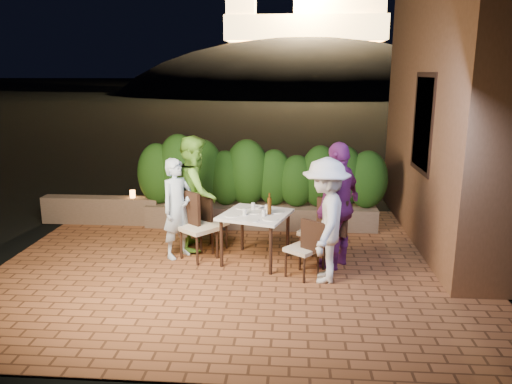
# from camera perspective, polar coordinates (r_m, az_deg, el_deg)

# --- Properties ---
(ground) EXTENTS (400.00, 400.00, 0.00)m
(ground) POSITION_cam_1_polar(r_m,az_deg,el_deg) (7.10, -2.38, -9.65)
(ground) COLOR black
(ground) RESTS_ON ground
(terrace_floor) EXTENTS (7.00, 6.00, 0.15)m
(terrace_floor) POSITION_cam_1_polar(r_m,az_deg,el_deg) (7.58, -1.93, -8.55)
(terrace_floor) COLOR brown
(terrace_floor) RESTS_ON ground
(building_wall) EXTENTS (1.60, 5.00, 5.00)m
(building_wall) POSITION_cam_1_polar(r_m,az_deg,el_deg) (8.94, 23.13, 10.73)
(building_wall) COLOR brown
(building_wall) RESTS_ON ground
(window_pane) EXTENTS (0.08, 1.00, 1.40)m
(window_pane) POSITION_cam_1_polar(r_m,az_deg,el_deg) (8.27, 18.73, 7.46)
(window_pane) COLOR black
(window_pane) RESTS_ON building_wall
(window_frame) EXTENTS (0.06, 1.15, 1.55)m
(window_frame) POSITION_cam_1_polar(r_m,az_deg,el_deg) (8.27, 18.67, 7.47)
(window_frame) COLOR black
(window_frame) RESTS_ON building_wall
(planter) EXTENTS (4.20, 0.55, 0.40)m
(planter) POSITION_cam_1_polar(r_m,az_deg,el_deg) (9.17, 0.51, -2.75)
(planter) COLOR brown
(planter) RESTS_ON ground
(hedge) EXTENTS (4.00, 0.70, 1.10)m
(hedge) POSITION_cam_1_polar(r_m,az_deg,el_deg) (8.99, 0.52, 1.84)
(hedge) COLOR #1A3E11
(hedge) RESTS_ON planter
(parapet) EXTENTS (2.20, 0.30, 0.50)m
(parapet) POSITION_cam_1_polar(r_m,az_deg,el_deg) (9.81, -17.26, -1.97)
(parapet) COLOR brown
(parapet) RESTS_ON ground
(hill) EXTENTS (52.00, 40.00, 22.00)m
(hill) POSITION_cam_1_polar(r_m,az_deg,el_deg) (66.83, 5.39, 7.75)
(hill) COLOR black
(hill) RESTS_ON ground
(fortress) EXTENTS (26.00, 8.00, 8.00)m
(fortress) POSITION_cam_1_polar(r_m,az_deg,el_deg) (66.93, 5.68, 20.20)
(fortress) COLOR #FFCC7A
(fortress) RESTS_ON hill
(dining_table) EXTENTS (1.16, 1.16, 0.75)m
(dining_table) POSITION_cam_1_polar(r_m,az_deg,el_deg) (7.46, -0.06, -5.23)
(dining_table) COLOR white
(dining_table) RESTS_ON ground
(plate_nw) EXTENTS (0.21, 0.21, 0.01)m
(plate_nw) POSITION_cam_1_polar(r_m,az_deg,el_deg) (7.23, -2.81, -2.69)
(plate_nw) COLOR white
(plate_nw) RESTS_ON dining_table
(plate_sw) EXTENTS (0.20, 0.20, 0.01)m
(plate_sw) POSITION_cam_1_polar(r_m,az_deg,el_deg) (7.63, -1.58, -1.82)
(plate_sw) COLOR white
(plate_sw) RESTS_ON dining_table
(plate_ne) EXTENTS (0.22, 0.22, 0.01)m
(plate_ne) POSITION_cam_1_polar(r_m,az_deg,el_deg) (7.06, 1.66, -3.09)
(plate_ne) COLOR white
(plate_ne) RESTS_ON dining_table
(plate_se) EXTENTS (0.21, 0.21, 0.01)m
(plate_se) POSITION_cam_1_polar(r_m,az_deg,el_deg) (7.42, 2.41, -2.27)
(plate_se) COLOR white
(plate_se) RESTS_ON dining_table
(plate_centre) EXTENTS (0.22, 0.22, 0.01)m
(plate_centre) POSITION_cam_1_polar(r_m,az_deg,el_deg) (7.38, -0.21, -2.33)
(plate_centre) COLOR white
(plate_centre) RESTS_ON dining_table
(plate_front) EXTENTS (0.22, 0.22, 0.01)m
(plate_front) POSITION_cam_1_polar(r_m,az_deg,el_deg) (7.00, -0.56, -3.23)
(plate_front) COLOR white
(plate_front) RESTS_ON dining_table
(glass_nw) EXTENTS (0.06, 0.06, 0.10)m
(glass_nw) POSITION_cam_1_polar(r_m,az_deg,el_deg) (7.24, -1.32, -2.29)
(glass_nw) COLOR silver
(glass_nw) RESTS_ON dining_table
(glass_sw) EXTENTS (0.06, 0.06, 0.10)m
(glass_sw) POSITION_cam_1_polar(r_m,az_deg,el_deg) (7.55, -0.32, -1.61)
(glass_sw) COLOR silver
(glass_sw) RESTS_ON dining_table
(glass_ne) EXTENTS (0.06, 0.06, 0.10)m
(glass_ne) POSITION_cam_1_polar(r_m,az_deg,el_deg) (7.19, 0.89, -2.41)
(glass_ne) COLOR silver
(glass_ne) RESTS_ON dining_table
(glass_se) EXTENTS (0.07, 0.07, 0.12)m
(glass_se) POSITION_cam_1_polar(r_m,az_deg,el_deg) (7.38, 1.26, -1.91)
(glass_se) COLOR silver
(glass_se) RESTS_ON dining_table
(beer_bottle) EXTENTS (0.06, 0.06, 0.32)m
(beer_bottle) POSITION_cam_1_polar(r_m,az_deg,el_deg) (7.26, 1.54, -1.36)
(beer_bottle) COLOR #48270C
(beer_bottle) RESTS_ON dining_table
(bowl) EXTENTS (0.20, 0.20, 0.04)m
(bowl) POSITION_cam_1_polar(r_m,az_deg,el_deg) (7.61, 0.13, -1.75)
(bowl) COLOR white
(bowl) RESTS_ON dining_table
(chair_left_front) EXTENTS (0.66, 0.66, 1.02)m
(chair_left_front) POSITION_cam_1_polar(r_m,az_deg,el_deg) (7.58, -6.58, -3.96)
(chair_left_front) COLOR black
(chair_left_front) RESTS_ON ground
(chair_left_back) EXTENTS (0.57, 0.57, 0.89)m
(chair_left_back) POSITION_cam_1_polar(r_m,az_deg,el_deg) (7.98, -5.15, -3.48)
(chair_left_back) COLOR black
(chair_left_back) RESTS_ON ground
(chair_right_front) EXTENTS (0.55, 0.55, 0.84)m
(chair_right_front) POSITION_cam_1_polar(r_m,az_deg,el_deg) (6.94, 5.31, -6.36)
(chair_right_front) COLOR black
(chair_right_front) RESTS_ON ground
(chair_right_back) EXTENTS (0.64, 0.64, 1.01)m
(chair_right_back) POSITION_cam_1_polar(r_m,az_deg,el_deg) (7.42, 7.12, -4.37)
(chair_right_back) COLOR black
(chair_right_back) RESTS_ON ground
(diner_blue) EXTENTS (0.62, 0.67, 1.54)m
(diner_blue) POSITION_cam_1_polar(r_m,az_deg,el_deg) (7.64, -8.98, -1.87)
(diner_blue) COLOR silver
(diner_blue) RESTS_ON ground
(diner_green) EXTENTS (0.78, 0.95, 1.82)m
(diner_green) POSITION_cam_1_polar(r_m,az_deg,el_deg) (8.01, -6.95, -0.04)
(diner_green) COLOR #6FB93A
(diner_green) RESTS_ON ground
(diner_white) EXTENTS (0.75, 1.16, 1.69)m
(diner_white) POSITION_cam_1_polar(r_m,az_deg,el_deg) (6.73, 7.94, -3.25)
(diner_white) COLOR silver
(diner_white) RESTS_ON ground
(diner_purple) EXTENTS (0.96, 1.15, 1.84)m
(diner_purple) POSITION_cam_1_polar(r_m,az_deg,el_deg) (7.24, 9.40, -1.51)
(diner_purple) COLOR #6F256C
(diner_purple) RESTS_ON ground
(parapet_lamp) EXTENTS (0.10, 0.10, 0.14)m
(parapet_lamp) POSITION_cam_1_polar(r_m,az_deg,el_deg) (9.53, -13.93, -0.23)
(parapet_lamp) COLOR orange
(parapet_lamp) RESTS_ON parapet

